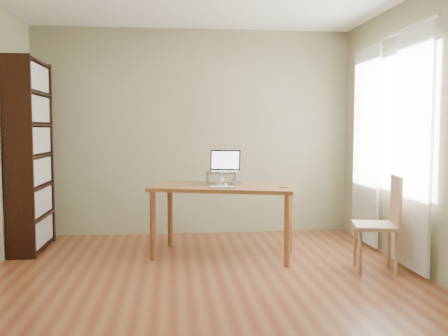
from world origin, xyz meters
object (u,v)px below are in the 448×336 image
Objects in this scene: desk at (224,194)px; chair at (383,220)px; cat at (225,178)px; keyboard at (222,187)px; laptop at (223,166)px; bookshelf at (30,156)px.

chair reaches higher than desk.
chair is (1.41, -0.82, -0.33)m from cat.
chair reaches higher than keyboard.
desk is at bearing -73.80° from laptop.
keyboard is 0.31× the size of chair.
bookshelf is 1.29× the size of desk.
laptop is at bearing 106.20° from desk.
keyboard is 0.34m from cat.
laptop reaches higher than cat.
cat is at bearing 162.73° from chair.
bookshelf is 7.42× the size of keyboard.
bookshelf reaches higher than keyboard.
bookshelf is 2.31× the size of chair.
bookshelf is 2.13m from laptop.
keyboard is at bearing 174.51° from chair.
desk is 4.30× the size of laptop.
bookshelf is 2.19m from keyboard.
bookshelf is at bearing -173.38° from laptop.
bookshelf reaches higher than desk.
cat is 1.67m from chair.
bookshelf is 5.53× the size of laptop.
laptop is 0.42× the size of chair.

